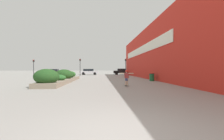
{
  "coord_description": "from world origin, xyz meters",
  "views": [
    {
      "loc": [
        -0.48,
        -3.14,
        1.39
      ],
      "look_at": [
        1.02,
        16.99,
        1.28
      ],
      "focal_mm": 24.0,
      "sensor_mm": 36.0,
      "label": 1
    }
  ],
  "objects": [
    {
      "name": "car_rightmost",
      "position": [
        -12.73,
        36.92,
        0.78
      ],
      "size": [
        4.24,
        2.06,
        1.42
      ],
      "rotation": [
        0.0,
        0.0,
        -1.57
      ],
      "color": "black",
      "rests_on": "ground_plane"
    },
    {
      "name": "ground_plane",
      "position": [
        0.0,
        0.0,
        0.0
      ],
      "size": [
        300.0,
        300.0,
        0.0
      ],
      "primitive_type": "plane",
      "color": "gray"
    },
    {
      "name": "car_center_right",
      "position": [
        4.76,
        35.54,
        0.82
      ],
      "size": [
        3.82,
        1.92,
        1.54
      ],
      "rotation": [
        0.0,
        0.0,
        1.57
      ],
      "color": "black",
      "rests_on": "ground_plane"
    },
    {
      "name": "trash_bin",
      "position": [
        5.49,
        13.99,
        0.44
      ],
      "size": [
        0.58,
        0.58,
        0.87
      ],
      "color": "#1E5B33",
      "rests_on": "ground_plane"
    },
    {
      "name": "traffic_light_left",
      "position": [
        -4.86,
        28.83,
        2.42
      ],
      "size": [
        0.28,
        0.3,
        3.56
      ],
      "color": "black",
      "rests_on": "ground_plane"
    },
    {
      "name": "traffic_light_far_left",
      "position": [
        -14.34,
        28.83,
        2.28
      ],
      "size": [
        0.28,
        0.3,
        3.33
      ],
      "color": "black",
      "rests_on": "ground_plane"
    },
    {
      "name": "building_wall_right",
      "position": [
        6.37,
        15.97,
        3.72
      ],
      "size": [
        0.67,
        38.68,
        7.43
      ],
      "color": "red",
      "rests_on": "ground_plane"
    },
    {
      "name": "skateboard",
      "position": [
        1.62,
        8.94,
        0.06
      ],
      "size": [
        0.42,
        0.59,
        0.09
      ],
      "rotation": [
        0.0,
        0.0,
        -0.43
      ],
      "color": "black",
      "rests_on": "ground_plane"
    },
    {
      "name": "car_leftmost",
      "position": [
        -3.39,
        34.24,
        0.77
      ],
      "size": [
        4.46,
        1.86,
        1.45
      ],
      "rotation": [
        0.0,
        0.0,
        -1.57
      ],
      "color": "silver",
      "rests_on": "ground_plane"
    },
    {
      "name": "traffic_light_right",
      "position": [
        4.83,
        28.67,
        2.44
      ],
      "size": [
        0.28,
        0.3,
        3.6
      ],
      "color": "black",
      "rests_on": "ground_plane"
    },
    {
      "name": "planter_box",
      "position": [
        -4.55,
        13.01,
        0.54
      ],
      "size": [
        1.98,
        11.52,
        1.41
      ],
      "color": "gray",
      "rests_on": "ground_plane"
    },
    {
      "name": "skateboarder",
      "position": [
        1.62,
        8.94,
        0.84
      ],
      "size": [
        1.09,
        0.55,
        1.24
      ],
      "rotation": [
        0.0,
        0.0,
        -0.43
      ],
      "color": "tan",
      "rests_on": "skateboard"
    },
    {
      "name": "car_center_left",
      "position": [
        14.11,
        35.68,
        0.8
      ],
      "size": [
        4.53,
        2.01,
        1.5
      ],
      "rotation": [
        0.0,
        0.0,
        1.57
      ],
      "color": "maroon",
      "rests_on": "ground_plane"
    }
  ]
}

